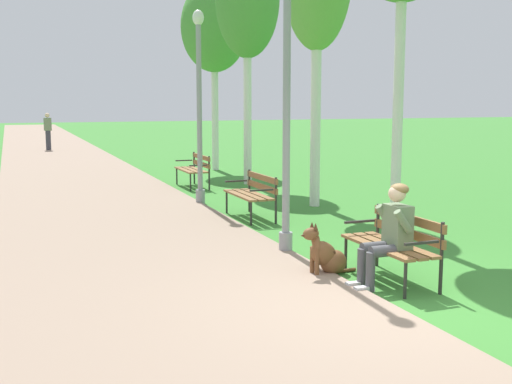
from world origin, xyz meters
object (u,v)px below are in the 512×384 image
object	(u,v)px
park_bench_mid	(253,191)
park_bench_far	(195,167)
park_bench_near	(395,240)
pedestrian_distant	(48,131)
lamp_post_mid	(199,105)
birch_tree_fifth	(214,28)
dog_brown	(327,255)
lamp_post_near	(287,83)
person_seated_on_near_bench	(390,231)

from	to	relation	value
park_bench_mid	park_bench_far	size ratio (longest dim) A/B	1.00
park_bench_near	pedestrian_distant	xyz separation A→B (m)	(-2.79, 22.99, 0.33)
park_bench_far	pedestrian_distant	distance (m)	14.05
park_bench_near	lamp_post_mid	distance (m)	6.84
lamp_post_mid	birch_tree_fifth	world-z (taller)	birch_tree_fifth
park_bench_near	dog_brown	bearing A→B (deg)	142.22
lamp_post_near	pedestrian_distant	world-z (taller)	lamp_post_near
park_bench_mid	park_bench_far	bearing A→B (deg)	88.29
dog_brown	lamp_post_near	bearing A→B (deg)	89.42
lamp_post_near	lamp_post_mid	world-z (taller)	lamp_post_near
pedestrian_distant	park_bench_near	bearing A→B (deg)	-83.08
park_bench_mid	dog_brown	bearing A→B (deg)	-97.53
park_bench_near	lamp_post_near	size ratio (longest dim) A/B	0.31
park_bench_near	person_seated_on_near_bench	world-z (taller)	person_seated_on_near_bench
park_bench_mid	person_seated_on_near_bench	size ratio (longest dim) A/B	1.20
lamp_post_mid	person_seated_on_near_bench	bearing A→B (deg)	-86.80
park_bench_far	birch_tree_fifth	xyz separation A→B (m)	(1.73, 3.73, 3.93)
park_bench_mid	birch_tree_fifth	xyz separation A→B (m)	(1.87, 8.34, 3.93)
park_bench_near	pedestrian_distant	distance (m)	23.16
park_bench_near	lamp_post_near	world-z (taller)	lamp_post_near
dog_brown	park_bench_far	bearing A→B (deg)	85.54
park_bench_near	park_bench_far	bearing A→B (deg)	89.95
park_bench_far	person_seated_on_near_bench	world-z (taller)	person_seated_on_near_bench
park_bench_mid	lamp_post_near	bearing A→B (deg)	-100.83
park_bench_far	birch_tree_fifth	size ratio (longest dim) A/B	0.26
dog_brown	pedestrian_distant	size ratio (longest dim) A/B	0.50
park_bench_mid	lamp_post_mid	world-z (taller)	lamp_post_mid
park_bench_far	person_seated_on_near_bench	bearing A→B (deg)	-91.31
park_bench_near	dog_brown	xyz separation A→B (m)	(-0.67, 0.52, -0.25)
dog_brown	birch_tree_fifth	distance (m)	13.34
park_bench_far	birch_tree_fifth	world-z (taller)	birch_tree_fifth
park_bench_mid	dog_brown	distance (m)	4.14
lamp_post_mid	birch_tree_fifth	size ratio (longest dim) A/B	0.69
person_seated_on_near_bench	dog_brown	world-z (taller)	person_seated_on_near_bench
park_bench_mid	dog_brown	size ratio (longest dim) A/B	1.80
park_bench_mid	person_seated_on_near_bench	xyz separation A→B (m)	(-0.08, -4.82, 0.17)
person_seated_on_near_bench	lamp_post_mid	world-z (taller)	lamp_post_mid
dog_brown	person_seated_on_near_bench	bearing A→B (deg)	-57.26
park_bench_near	lamp_post_mid	world-z (taller)	lamp_post_mid
person_seated_on_near_bench	lamp_post_near	size ratio (longest dim) A/B	0.26
park_bench_mid	dog_brown	world-z (taller)	park_bench_mid
lamp_post_near	birch_tree_fifth	distance (m)	11.52
park_bench_near	lamp_post_mid	size ratio (longest dim) A/B	0.37
person_seated_on_near_bench	lamp_post_mid	size ratio (longest dim) A/B	0.31
park_bench_far	dog_brown	bearing A→B (deg)	-94.46
dog_brown	pedestrian_distant	distance (m)	22.57
park_bench_far	lamp_post_mid	xyz separation A→B (m)	(-0.60, -2.60, 1.60)
park_bench_far	pedestrian_distant	bearing A→B (deg)	101.49
park_bench_mid	pedestrian_distant	size ratio (longest dim) A/B	0.91
person_seated_on_near_bench	lamp_post_near	distance (m)	2.76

